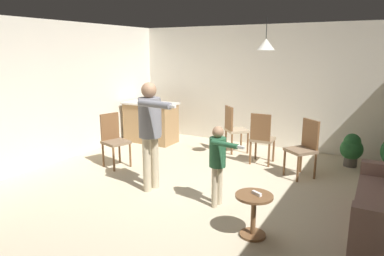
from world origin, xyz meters
The scene contains 14 objects.
ground centered at (0.00, 0.00, 0.00)m, with size 7.68×7.68×0.00m, color beige.
wall_back centered at (0.00, 3.20, 1.35)m, with size 6.40×0.10×2.70m, color silver.
wall_left centered at (-3.20, 0.00, 1.35)m, with size 0.10×6.40×2.70m, color silver.
kitchen_counter centered at (-2.45, 2.16, 0.48)m, with size 1.26×0.66×0.95m.
side_table_by_couch centered at (1.16, -0.82, 0.33)m, with size 0.44×0.44×0.52m.
person_adult centered at (-0.71, -0.24, 1.05)m, with size 0.80×0.56×1.69m.
person_child centered at (0.44, -0.28, 0.71)m, with size 0.58×0.39×1.15m.
dining_chair_by_counter centered at (-2.00, 0.36, 0.55)m, with size 0.52×0.52×1.00m.
dining_chair_near_wall centered at (-0.39, 2.31, 0.55)m, with size 0.59×0.59×1.00m.
dining_chair_centre_back centered at (1.24, 1.51, 0.55)m, with size 0.59×0.59×1.00m.
dining_chair_spare centered at (0.38, 1.81, 0.55)m, with size 0.44×0.44×1.00m.
potted_plant_by_wall centered at (1.91, 2.52, 0.35)m, with size 0.41×0.41×0.63m.
spare_remote_on_table centered at (1.18, -0.81, 0.54)m, with size 0.04×0.13×0.04m, color white.
ceiling_light_pendant centered at (0.45, 1.62, 2.25)m, with size 0.32×0.32×0.55m.
Camera 1 is at (2.36, -4.46, 2.16)m, focal length 32.68 mm.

